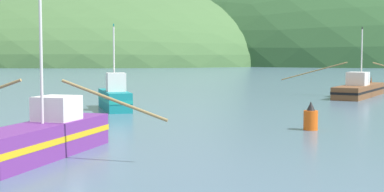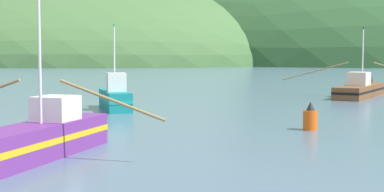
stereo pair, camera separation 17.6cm
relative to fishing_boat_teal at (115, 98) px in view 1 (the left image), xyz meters
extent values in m
ellipsoid|color=#47703D|center=(21.48, 173.55, -0.87)|extent=(164.20, 131.36, 52.49)
cube|color=#147F84|center=(0.00, 0.08, -0.17)|extent=(1.90, 6.18, 1.40)
cube|color=teal|center=(0.00, 0.08, -0.10)|extent=(1.92, 6.24, 0.25)
cone|color=#147F84|center=(-0.13, 2.89, 0.88)|extent=(0.21, 0.21, 0.70)
cube|color=silver|center=(0.03, -0.68, 1.20)|extent=(1.37, 1.19, 1.35)
cylinder|color=silver|center=(-0.01, 0.19, 2.88)|extent=(0.12, 0.12, 4.71)
cube|color=teal|center=(-0.01, 0.19, 5.35)|extent=(0.05, 0.36, 0.20)
cube|color=brown|center=(23.89, 6.88, -0.30)|extent=(9.20, 9.59, 1.14)
cube|color=black|center=(23.89, 6.88, -0.24)|extent=(9.29, 9.69, 0.21)
cone|color=brown|center=(27.31, 10.53, 0.62)|extent=(0.28, 0.28, 0.70)
cube|color=silver|center=(23.43, 6.39, 0.89)|extent=(2.73, 2.75, 1.24)
cylinder|color=silver|center=(24.36, 7.38, 2.91)|extent=(0.12, 0.12, 5.28)
cube|color=black|center=(24.36, 7.38, 5.66)|extent=(0.27, 0.28, 0.20)
cylinder|color=#997F4C|center=(20.60, 9.96, 1.48)|extent=(4.92, 4.62, 1.94)
cube|color=#6B2D84|center=(-4.83, -18.61, -0.18)|extent=(5.85, 8.19, 1.38)
cube|color=gold|center=(-4.83, -18.61, -0.11)|extent=(5.91, 8.27, 0.25)
cube|color=silver|center=(-4.24, -17.60, 1.02)|extent=(2.21, 2.26, 1.02)
cylinder|color=silver|center=(-4.82, -18.60, 3.62)|extent=(0.12, 0.12, 6.22)
cylinder|color=#997F4C|center=(-2.11, -20.19, 1.53)|extent=(3.89, 2.33, 1.56)
cylinder|color=#E55914|center=(9.25, -13.61, -0.34)|extent=(0.78, 0.78, 1.07)
cone|color=black|center=(9.25, -13.61, 0.45)|extent=(0.47, 0.47, 0.50)
camera|label=1|loc=(-4.34, -42.36, 3.38)|focal=53.79mm
camera|label=2|loc=(-4.17, -42.40, 3.38)|focal=53.79mm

